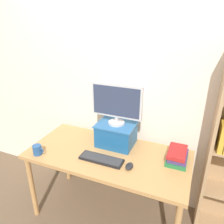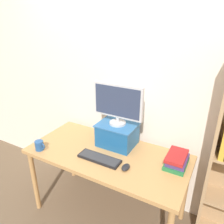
{
  "view_description": "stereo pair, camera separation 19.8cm",
  "coord_description": "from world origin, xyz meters",
  "px_view_note": "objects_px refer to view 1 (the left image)",
  "views": [
    {
      "loc": [
        0.71,
        -1.6,
        1.97
      ],
      "look_at": [
        0.01,
        0.08,
        1.18
      ],
      "focal_mm": 35.0,
      "sensor_mm": 36.0,
      "label": 1
    },
    {
      "loc": [
        0.89,
        -1.52,
        1.97
      ],
      "look_at": [
        0.01,
        0.08,
        1.18
      ],
      "focal_mm": 35.0,
      "sensor_mm": 36.0,
      "label": 2
    }
  ],
  "objects_px": {
    "book_stack": "(177,156)",
    "computer_mouse": "(129,166)",
    "desk": "(108,160)",
    "computer_monitor": "(117,103)",
    "riser_box": "(116,133)",
    "keyboard": "(101,159)",
    "coffee_mug": "(38,150)"
  },
  "relations": [
    {
      "from": "book_stack",
      "to": "computer_monitor",
      "type": "bearing_deg",
      "value": 175.33
    },
    {
      "from": "computer_monitor",
      "to": "computer_mouse",
      "type": "distance_m",
      "value": 0.59
    },
    {
      "from": "desk",
      "to": "computer_monitor",
      "type": "distance_m",
      "value": 0.56
    },
    {
      "from": "book_stack",
      "to": "computer_mouse",
      "type": "bearing_deg",
      "value": -143.6
    },
    {
      "from": "riser_box",
      "to": "coffee_mug",
      "type": "relative_size",
      "value": 3.32
    },
    {
      "from": "riser_box",
      "to": "coffee_mug",
      "type": "distance_m",
      "value": 0.77
    },
    {
      "from": "book_stack",
      "to": "coffee_mug",
      "type": "bearing_deg",
      "value": -161.73
    },
    {
      "from": "desk",
      "to": "computer_mouse",
      "type": "xyz_separation_m",
      "value": [
        0.26,
        -0.13,
        0.1
      ]
    },
    {
      "from": "desk",
      "to": "book_stack",
      "type": "bearing_deg",
      "value": 12.43
    },
    {
      "from": "coffee_mug",
      "to": "riser_box",
      "type": "bearing_deg",
      "value": 36.56
    },
    {
      "from": "keyboard",
      "to": "book_stack",
      "type": "xyz_separation_m",
      "value": [
        0.63,
        0.26,
        0.04
      ]
    },
    {
      "from": "desk",
      "to": "computer_mouse",
      "type": "bearing_deg",
      "value": -27.05
    },
    {
      "from": "riser_box",
      "to": "coffee_mug",
      "type": "xyz_separation_m",
      "value": [
        -0.62,
        -0.46,
        -0.07
      ]
    },
    {
      "from": "computer_monitor",
      "to": "book_stack",
      "type": "xyz_separation_m",
      "value": [
        0.61,
        -0.05,
        -0.4
      ]
    },
    {
      "from": "computer_monitor",
      "to": "keyboard",
      "type": "height_order",
      "value": "computer_monitor"
    },
    {
      "from": "computer_monitor",
      "to": "book_stack",
      "type": "bearing_deg",
      "value": -4.67
    },
    {
      "from": "keyboard",
      "to": "coffee_mug",
      "type": "relative_size",
      "value": 3.55
    },
    {
      "from": "desk",
      "to": "riser_box",
      "type": "xyz_separation_m",
      "value": [
        0.01,
        0.19,
        0.2
      ]
    },
    {
      "from": "computer_monitor",
      "to": "coffee_mug",
      "type": "relative_size",
      "value": 4.42
    },
    {
      "from": "desk",
      "to": "coffee_mug",
      "type": "height_order",
      "value": "coffee_mug"
    },
    {
      "from": "keyboard",
      "to": "computer_mouse",
      "type": "bearing_deg",
      "value": -1.2
    },
    {
      "from": "desk",
      "to": "riser_box",
      "type": "relative_size",
      "value": 4.06
    },
    {
      "from": "computer_mouse",
      "to": "riser_box",
      "type": "bearing_deg",
      "value": 127.76
    },
    {
      "from": "desk",
      "to": "keyboard",
      "type": "height_order",
      "value": "keyboard"
    },
    {
      "from": "computer_mouse",
      "to": "desk",
      "type": "bearing_deg",
      "value": 152.95
    },
    {
      "from": "desk",
      "to": "keyboard",
      "type": "distance_m",
      "value": 0.16
    },
    {
      "from": "computer_monitor",
      "to": "coffee_mug",
      "type": "distance_m",
      "value": 0.87
    },
    {
      "from": "computer_mouse",
      "to": "book_stack",
      "type": "bearing_deg",
      "value": 36.4
    },
    {
      "from": "desk",
      "to": "coffee_mug",
      "type": "relative_size",
      "value": 13.46
    },
    {
      "from": "computer_monitor",
      "to": "coffee_mug",
      "type": "bearing_deg",
      "value": -143.53
    },
    {
      "from": "desk",
      "to": "computer_monitor",
      "type": "xyz_separation_m",
      "value": [
        0.01,
        0.19,
        0.53
      ]
    },
    {
      "from": "desk",
      "to": "computer_monitor",
      "type": "relative_size",
      "value": 3.04
    }
  ]
}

